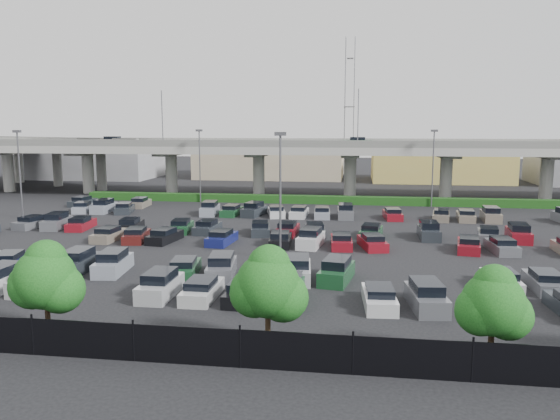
% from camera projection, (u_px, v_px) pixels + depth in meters
% --- Properties ---
extents(ground, '(280.00, 280.00, 0.00)m').
position_uv_depth(ground, '(292.00, 240.00, 52.04)').
color(ground, black).
extents(overpass, '(150.00, 13.00, 15.80)m').
position_uv_depth(overpass, '(316.00, 151.00, 82.35)').
color(overpass, '#989991').
rests_on(overpass, ground).
extents(on_ramp, '(50.93, 30.13, 8.80)m').
position_uv_depth(on_ramp, '(39.00, 147.00, 100.34)').
color(on_ramp, '#989991').
rests_on(on_ramp, ground).
extents(hedge, '(66.00, 1.60, 1.10)m').
position_uv_depth(hedge, '(313.00, 200.00, 76.42)').
color(hedge, '#153910').
rests_on(hedge, ground).
extents(fence, '(70.00, 0.10, 2.00)m').
position_uv_depth(fence, '(217.00, 347.00, 24.51)').
color(fence, black).
rests_on(fence, ground).
extents(tree_row, '(65.07, 3.66, 5.94)m').
position_uv_depth(tree_row, '(240.00, 282.00, 25.45)').
color(tree_row, '#332316').
rests_on(tree_row, ground).
extents(parked_cars, '(62.91, 41.64, 1.67)m').
position_uv_depth(parked_cars, '(270.00, 242.00, 48.11)').
color(parked_cars, gray).
rests_on(parked_cars, ground).
extents(light_poles, '(66.90, 48.38, 10.30)m').
position_uv_depth(light_poles, '(253.00, 172.00, 53.62)').
color(light_poles, '#515157').
rests_on(light_poles, ground).
extents(distant_buildings, '(138.00, 24.00, 9.00)m').
position_uv_depth(distant_buildings, '(389.00, 161.00, 110.25)').
color(distant_buildings, slate).
rests_on(distant_buildings, ground).
extents(comm_tower, '(2.40, 2.40, 30.00)m').
position_uv_depth(comm_tower, '(349.00, 104.00, 121.53)').
color(comm_tower, '#515157').
rests_on(comm_tower, ground).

